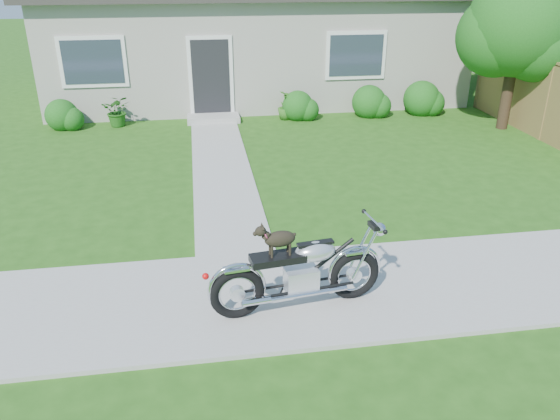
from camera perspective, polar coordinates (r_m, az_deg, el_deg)
The scene contains 10 objects.
ground at distance 7.41m, azimuth 7.89°, elevation -8.05°, with size 80.00×80.00×0.00m, color #235114.
sidewalk at distance 7.40m, azimuth 7.90°, elevation -7.92°, with size 24.00×2.20×0.04m, color #9E9B93.
walkway at distance 11.65m, azimuth -6.16°, elevation 4.60°, with size 1.20×8.00×0.03m, color #9E9B93.
house at distance 18.14m, azimuth -2.82°, elevation 18.83°, with size 12.60×7.03×4.50m.
fence at distance 14.63m, azimuth 26.15°, elevation 10.17°, with size 0.12×6.62×1.90m.
tree_near at distance 15.02m, azimuth 24.19°, elevation 16.79°, with size 2.57×2.50×3.83m.
shrub_row at distance 15.25m, azimuth 4.09°, elevation 10.97°, with size 10.64×1.02×1.02m.
potted_plant_left at distance 15.06m, azimuth -16.60°, elevation 9.92°, with size 0.74×0.64×0.82m, color #205917.
potted_plant_right at distance 15.13m, azimuth 0.59°, elevation 10.89°, with size 0.43×0.43×0.77m, color #2F681C.
motorcycle_with_dog at distance 6.63m, azimuth 2.16°, elevation -6.37°, with size 2.22×0.65×1.18m.
Camera 1 is at (-1.95, -5.95, 3.97)m, focal length 35.00 mm.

